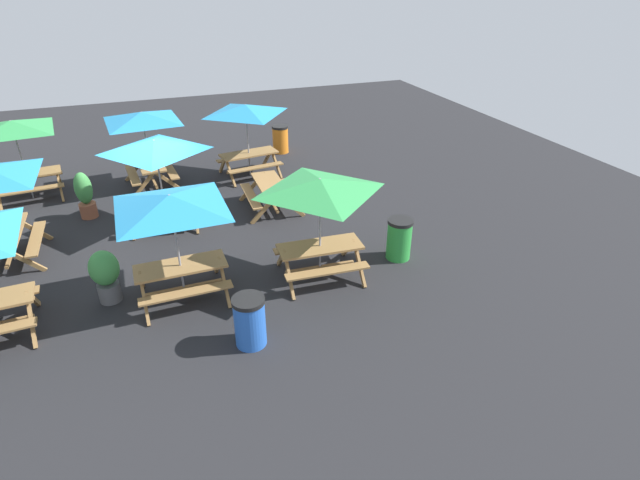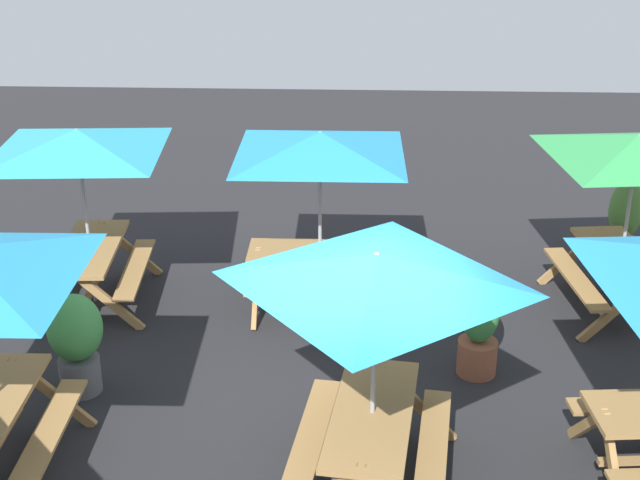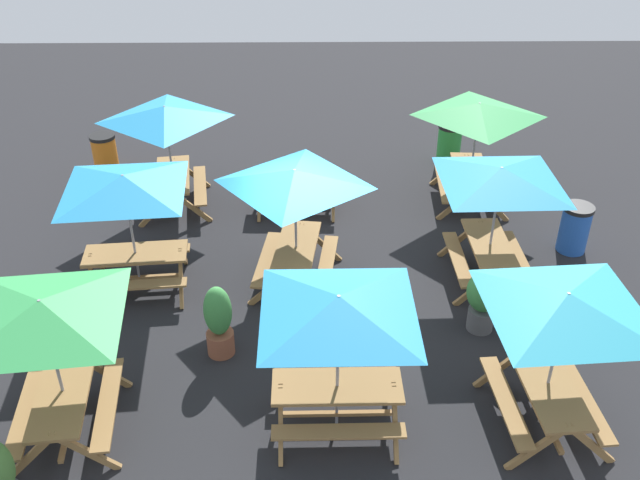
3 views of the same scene
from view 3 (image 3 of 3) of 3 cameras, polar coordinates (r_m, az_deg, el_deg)
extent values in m
plane|color=#232326|center=(13.01, -0.49, -3.82)|extent=(29.76, 29.76, 0.00)
cube|color=olive|center=(15.69, 11.99, 5.36)|extent=(1.84, 0.80, 0.05)
cube|color=olive|center=(15.92, 13.83, 4.35)|extent=(1.81, 0.36, 0.04)
cube|color=olive|center=(15.74, 9.89, 4.50)|extent=(1.81, 0.36, 0.04)
cube|color=olive|center=(15.25, 13.58, 2.73)|extent=(0.11, 0.80, 0.81)
cube|color=olive|center=(15.12, 10.86, 2.82)|extent=(0.11, 0.80, 0.81)
cube|color=olive|center=(16.60, 12.74, 5.40)|extent=(0.11, 0.80, 0.81)
cube|color=olive|center=(16.49, 10.23, 5.50)|extent=(0.11, 0.80, 0.81)
cube|color=olive|center=(15.93, 11.78, 3.70)|extent=(1.56, 0.16, 0.06)
cylinder|color=gray|center=(15.51, 12.16, 6.71)|extent=(0.04, 0.04, 2.30)
pyramid|color=green|center=(15.11, 12.60, 10.16)|extent=(2.11, 2.11, 0.28)
cube|color=olive|center=(13.19, 13.46, -0.39)|extent=(1.81, 0.74, 0.05)
cube|color=olive|center=(13.50, 15.56, -1.38)|extent=(1.81, 0.30, 0.04)
cube|color=olive|center=(13.22, 11.00, -1.49)|extent=(1.81, 0.30, 0.04)
cube|color=olive|center=(12.88, 15.62, -3.62)|extent=(0.08, 0.80, 0.81)
cube|color=olive|center=(12.68, 12.47, -3.74)|extent=(0.08, 0.80, 0.81)
cube|color=olive|center=(14.11, 13.97, 0.09)|extent=(0.08, 0.80, 0.81)
cube|color=olive|center=(13.93, 11.08, 0.04)|extent=(0.08, 0.80, 0.81)
cube|color=olive|center=(13.47, 13.18, -2.25)|extent=(1.56, 0.10, 0.06)
cylinder|color=gray|center=(12.98, 13.68, 1.13)|extent=(0.04, 0.04, 2.30)
pyramid|color=#268CC6|center=(12.50, 14.27, 5.09)|extent=(2.83, 2.83, 0.28)
cube|color=olive|center=(10.00, 1.39, -11.64)|extent=(0.71, 1.81, 0.05)
cube|color=olive|center=(10.60, 1.24, -10.70)|extent=(0.27, 1.80, 0.04)
cube|color=olive|center=(9.83, 1.50, -15.09)|extent=(0.27, 1.80, 0.04)
cube|color=olive|center=(10.58, 5.59, -11.59)|extent=(0.80, 0.07, 0.81)
cube|color=olive|center=(10.07, 6.03, -14.47)|extent=(0.80, 0.07, 0.81)
cube|color=olive|center=(10.52, -3.06, -11.76)|extent=(0.80, 0.07, 0.81)
cube|color=olive|center=(10.01, -3.17, -14.67)|extent=(0.80, 0.07, 0.81)
cube|color=olive|center=(10.37, 1.35, -13.70)|extent=(0.08, 1.56, 0.06)
cylinder|color=gray|center=(9.72, 1.42, -9.90)|extent=(0.04, 0.04, 2.30)
pyramid|color=#268CC6|center=(9.07, 1.50, -5.18)|extent=(2.83, 2.83, 0.28)
cube|color=olive|center=(15.23, -1.88, 5.23)|extent=(0.74, 1.81, 0.05)
cube|color=olive|center=(15.85, -1.79, 5.20)|extent=(0.30, 1.81, 0.04)
cube|color=olive|center=(14.88, -1.94, 3.27)|extent=(0.30, 1.81, 0.04)
cube|color=olive|center=(15.71, 1.05, 4.63)|extent=(0.80, 0.08, 0.81)
cube|color=olive|center=(15.07, 1.07, 3.33)|extent=(0.80, 0.08, 0.81)
cube|color=olive|center=(15.77, -4.65, 4.63)|extent=(0.80, 0.08, 0.81)
cube|color=olive|center=(15.13, -4.86, 3.35)|extent=(0.80, 0.08, 0.81)
cube|color=olive|center=(15.47, -1.84, 3.51)|extent=(0.10, 1.56, 0.06)
cube|color=olive|center=(12.76, -1.92, -0.61)|extent=(1.87, 0.92, 0.05)
cube|color=olive|center=(12.86, 0.53, -1.85)|extent=(1.82, 0.49, 0.04)
cube|color=olive|center=(13.00, -4.29, -1.53)|extent=(1.82, 0.49, 0.04)
cube|color=olive|center=(12.30, -0.72, -4.14)|extent=(0.16, 0.80, 0.81)
cube|color=olive|center=(12.39, -4.07, -3.90)|extent=(0.16, 0.80, 0.81)
cube|color=olive|center=(13.57, 0.11, -0.24)|extent=(0.16, 0.80, 0.81)
cube|color=olive|center=(13.66, -2.94, -0.05)|extent=(0.16, 0.80, 0.81)
cube|color=olive|center=(13.05, -1.87, -2.53)|extent=(1.56, 0.27, 0.06)
cylinder|color=gray|center=(12.54, -1.95, 0.96)|extent=(0.04, 0.04, 2.30)
pyramid|color=#268CC6|center=(12.05, -2.04, 5.06)|extent=(2.24, 2.24, 0.28)
cube|color=olive|center=(10.52, 17.77, -10.89)|extent=(1.85, 0.83, 0.05)
cube|color=olive|center=(10.92, 20.25, -11.66)|extent=(1.81, 0.39, 0.04)
cube|color=olive|center=(10.54, 14.66, -12.37)|extent=(1.81, 0.39, 0.04)
cube|color=olive|center=(10.42, 20.85, -15.01)|extent=(0.12, 0.80, 0.81)
cube|color=olive|center=(10.16, 16.97, -15.61)|extent=(0.12, 0.80, 0.81)
cube|color=olive|center=(11.42, 17.84, -9.41)|extent=(0.12, 0.80, 0.81)
cube|color=olive|center=(11.17, 14.32, -9.79)|extent=(0.12, 0.80, 0.81)
cube|color=olive|center=(10.87, 17.31, -12.90)|extent=(1.56, 0.18, 0.06)
cylinder|color=gray|center=(10.26, 18.15, -9.21)|extent=(0.04, 0.04, 2.30)
pyramid|color=teal|center=(9.64, 19.15, -4.70)|extent=(2.82, 2.82, 0.28)
cube|color=olive|center=(13.01, -14.55, -1.07)|extent=(0.86, 1.86, 0.05)
cube|color=olive|center=(13.62, -14.13, -0.81)|extent=(0.42, 1.82, 0.04)
cube|color=olive|center=(12.72, -14.65, -3.52)|extent=(0.42, 1.82, 0.04)
cube|color=olive|center=(13.41, -10.88, -1.35)|extent=(0.80, 0.13, 0.81)
cube|color=olive|center=(12.81, -11.06, -3.16)|extent=(0.80, 0.13, 0.81)
cube|color=olive|center=(13.66, -17.40, -1.69)|extent=(0.80, 0.13, 0.81)
cube|color=olive|center=(13.07, -17.88, -3.48)|extent=(0.80, 0.13, 0.81)
cube|color=olive|center=(13.29, -14.25, -2.94)|extent=(0.21, 1.56, 0.06)
cylinder|color=gray|center=(12.79, -14.80, 0.47)|extent=(0.04, 0.04, 2.30)
pyramid|color=#268CC6|center=(12.31, -15.44, 4.46)|extent=(2.82, 2.82, 0.28)
cube|color=olive|center=(15.52, -11.71, 5.09)|extent=(1.88, 0.96, 0.05)
cube|color=olive|center=(15.63, -9.58, 4.32)|extent=(1.82, 0.52, 0.04)
cube|color=olive|center=(15.69, -13.59, 3.96)|extent=(1.82, 0.52, 0.04)
cube|color=olive|center=(14.99, -10.20, 2.61)|extent=(0.18, 0.80, 0.81)
cube|color=olive|center=(15.03, -12.98, 2.36)|extent=(0.18, 0.80, 0.81)
cube|color=olive|center=(16.36, -10.25, 5.29)|extent=(0.18, 0.80, 0.81)
cube|color=olive|center=(16.41, -12.80, 5.05)|extent=(0.18, 0.80, 0.81)
cube|color=olive|center=(15.76, -11.50, 3.41)|extent=(1.55, 0.30, 0.06)
cylinder|color=gray|center=(15.34, -11.87, 6.44)|extent=(0.04, 0.04, 2.30)
pyramid|color=#268CC6|center=(14.94, -12.31, 9.92)|extent=(2.27, 2.27, 0.28)
cube|color=olive|center=(10.54, -19.87, -11.32)|extent=(1.87, 0.91, 0.05)
cube|color=olive|center=(10.61, -16.63, -12.38)|extent=(1.82, 0.47, 0.04)
cube|color=olive|center=(10.87, -22.46, -12.49)|extent=(1.82, 0.47, 0.04)
cube|color=olive|center=(10.17, -18.14, -15.80)|extent=(0.15, 0.80, 0.81)
cube|color=olive|center=(10.35, -22.25, -15.81)|extent=(0.15, 0.80, 0.81)
cube|color=olive|center=(11.26, -17.04, -9.92)|extent=(0.15, 0.80, 0.81)
cube|color=olive|center=(11.43, -20.68, -10.03)|extent=(0.15, 0.80, 0.81)
cube|color=olive|center=(10.89, -19.36, -13.31)|extent=(1.56, 0.25, 0.06)
cylinder|color=gray|center=(10.27, -20.29, -9.65)|extent=(0.04, 0.04, 2.30)
pyramid|color=green|center=(9.66, -21.41, -5.16)|extent=(2.81, 2.81, 0.28)
cylinder|color=orange|center=(17.45, -16.80, 6.45)|extent=(0.56, 0.56, 0.90)
cylinder|color=black|center=(17.25, -17.05, 7.91)|extent=(0.59, 0.59, 0.08)
cylinder|color=blue|center=(14.67, 19.67, 0.76)|extent=(0.56, 0.56, 0.90)
cylinder|color=black|center=(14.44, 20.02, 2.41)|extent=(0.59, 0.59, 0.08)
cylinder|color=green|center=(17.54, 10.28, 7.48)|extent=(0.56, 0.56, 0.90)
cylinder|color=black|center=(17.34, 10.44, 8.95)|extent=(0.59, 0.59, 0.08)
cylinder|color=#935138|center=(11.62, -7.94, -8.12)|extent=(0.44, 0.44, 0.40)
ellipsoid|color=#3D8C42|center=(11.22, -8.19, -5.64)|extent=(0.44, 0.44, 0.88)
cylinder|color=#59595B|center=(12.27, 12.71, -6.16)|extent=(0.44, 0.44, 0.40)
ellipsoid|color=#3D8C42|center=(11.93, 13.03, -4.02)|extent=(0.58, 0.58, 0.74)
camera|label=1|loc=(16.09, 50.58, 15.50)|focal=28.00mm
camera|label=2|loc=(17.53, -1.22, 24.48)|focal=50.00mm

